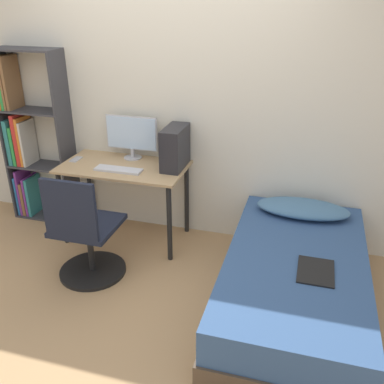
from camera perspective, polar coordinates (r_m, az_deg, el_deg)
name	(u,v)px	position (r m, az deg, el deg)	size (l,w,h in m)	color
ground_plane	(122,310)	(3.36, -9.30, -15.27)	(14.00, 14.00, 0.00)	tan
wall_back	(175,104)	(3.92, -2.30, 11.65)	(8.00, 0.05, 2.50)	silver
desk	(124,177)	(3.95, -9.03, 2.02)	(1.14, 0.61, 0.74)	tan
bookshelf	(27,141)	(4.58, -21.13, 6.34)	(0.65, 0.28, 1.70)	#38383D
office_chair	(85,239)	(3.56, -14.02, -6.10)	(0.55, 0.55, 0.94)	black
bed	(294,283)	(3.28, 13.42, -11.78)	(1.01, 1.87, 0.45)	#4C3D2D
pillow	(303,208)	(3.71, 14.54, -2.13)	(0.77, 0.36, 0.11)	teal
magazine	(316,271)	(3.03, 16.17, -10.10)	(0.24, 0.32, 0.01)	black
monitor	(132,135)	(4.02, -8.06, 7.50)	(0.50, 0.17, 0.40)	#B7B7BC
keyboard	(118,170)	(3.80, -9.78, 2.95)	(0.42, 0.12, 0.02)	silver
pc_tower	(175,148)	(3.77, -2.27, 5.93)	(0.17, 0.38, 0.37)	#232328
phone	(76,159)	(4.15, -15.20, 4.23)	(0.07, 0.14, 0.01)	#B7B7BC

